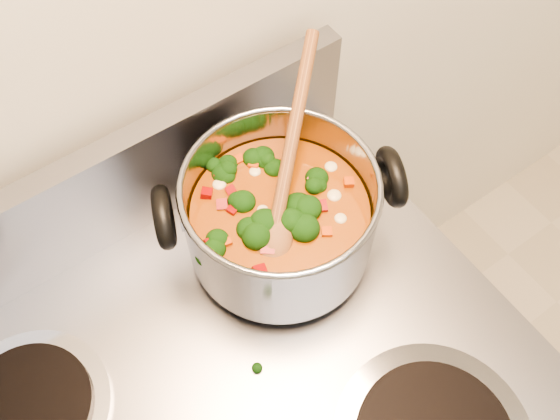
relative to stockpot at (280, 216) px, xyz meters
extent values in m
cube|color=gray|center=(-0.18, 0.14, 0.00)|extent=(0.73, 0.03, 0.16)
cylinder|color=#A5A5AD|center=(-0.35, -0.01, -0.07)|extent=(0.18, 0.18, 0.01)
cylinder|color=black|center=(-0.35, -0.01, -0.06)|extent=(0.14, 0.14, 0.01)
cylinder|color=#A5A5AD|center=(0.00, -0.01, -0.07)|extent=(0.18, 0.18, 0.01)
cylinder|color=black|center=(0.00, -0.01, -0.06)|extent=(0.14, 0.14, 0.01)
cylinder|color=gray|center=(0.00, 0.00, 0.00)|extent=(0.23, 0.23, 0.12)
torus|color=gray|center=(0.00, 0.00, 0.07)|extent=(0.23, 0.23, 0.01)
cylinder|color=#8E4B0C|center=(0.00, 0.00, -0.02)|extent=(0.21, 0.21, 0.07)
torus|color=black|center=(-0.12, 0.05, 0.04)|extent=(0.05, 0.08, 0.08)
torus|color=black|center=(0.12, -0.05, 0.04)|extent=(0.05, 0.08, 0.08)
ellipsoid|color=black|center=(-0.03, -0.09, 0.02)|extent=(0.04, 0.04, 0.03)
ellipsoid|color=black|center=(-0.04, 0.07, 0.02)|extent=(0.04, 0.04, 0.03)
ellipsoid|color=black|center=(0.03, 0.01, 0.02)|extent=(0.04, 0.04, 0.03)
ellipsoid|color=black|center=(-0.04, 0.06, 0.02)|extent=(0.04, 0.04, 0.03)
ellipsoid|color=black|center=(0.06, 0.07, 0.02)|extent=(0.04, 0.04, 0.03)
ellipsoid|color=black|center=(0.06, 0.05, 0.02)|extent=(0.04, 0.04, 0.03)
ellipsoid|color=black|center=(0.05, -0.03, 0.02)|extent=(0.04, 0.04, 0.03)
ellipsoid|color=black|center=(-0.04, 0.08, 0.02)|extent=(0.04, 0.04, 0.03)
ellipsoid|color=black|center=(0.05, -0.06, 0.02)|extent=(0.04, 0.04, 0.03)
ellipsoid|color=black|center=(0.04, 0.06, 0.02)|extent=(0.04, 0.04, 0.03)
ellipsoid|color=black|center=(-0.05, 0.00, 0.02)|extent=(0.04, 0.04, 0.03)
ellipsoid|color=#8E050B|center=(0.04, 0.04, 0.02)|extent=(0.01, 0.01, 0.01)
ellipsoid|color=#8E050B|center=(-0.05, 0.05, 0.02)|extent=(0.01, 0.01, 0.01)
ellipsoid|color=#8E050B|center=(0.00, -0.08, 0.02)|extent=(0.01, 0.01, 0.01)
ellipsoid|color=#8E050B|center=(0.03, 0.01, 0.02)|extent=(0.01, 0.01, 0.01)
ellipsoid|color=#8E050B|center=(0.02, -0.05, 0.02)|extent=(0.01, 0.01, 0.01)
ellipsoid|color=#8E050B|center=(0.06, 0.01, 0.02)|extent=(0.01, 0.01, 0.01)
ellipsoid|color=#8E050B|center=(-0.04, -0.05, 0.02)|extent=(0.01, 0.01, 0.01)
ellipsoid|color=#8E050B|center=(0.05, -0.02, 0.02)|extent=(0.01, 0.01, 0.01)
ellipsoid|color=#8E050B|center=(-0.01, 0.04, 0.02)|extent=(0.01, 0.01, 0.01)
ellipsoid|color=#8E050B|center=(0.03, 0.02, 0.02)|extent=(0.01, 0.01, 0.01)
ellipsoid|color=#8E050B|center=(0.04, 0.07, 0.02)|extent=(0.01, 0.01, 0.01)
ellipsoid|color=#AC3909|center=(0.03, -0.05, 0.02)|extent=(0.01, 0.01, 0.01)
ellipsoid|color=#AC3909|center=(0.08, -0.03, 0.02)|extent=(0.01, 0.01, 0.01)
ellipsoid|color=#AC3909|center=(-0.01, 0.00, 0.02)|extent=(0.01, 0.01, 0.01)
ellipsoid|color=#AC3909|center=(-0.03, -0.06, 0.02)|extent=(0.01, 0.01, 0.01)
ellipsoid|color=#AC3909|center=(0.00, 0.07, 0.02)|extent=(0.01, 0.01, 0.01)
ellipsoid|color=#AC3909|center=(-0.03, -0.06, 0.02)|extent=(0.01, 0.01, 0.01)
ellipsoid|color=#AC3909|center=(0.01, -0.08, 0.02)|extent=(0.01, 0.01, 0.01)
ellipsoid|color=#AC3909|center=(0.03, 0.00, 0.02)|extent=(0.01, 0.01, 0.01)
ellipsoid|color=#AC3909|center=(0.01, 0.08, 0.02)|extent=(0.01, 0.01, 0.01)
ellipsoid|color=beige|center=(-0.03, -0.05, 0.02)|extent=(0.02, 0.02, 0.01)
ellipsoid|color=beige|center=(-0.02, 0.00, 0.02)|extent=(0.02, 0.02, 0.01)
ellipsoid|color=beige|center=(0.04, 0.08, 0.02)|extent=(0.02, 0.02, 0.01)
ellipsoid|color=beige|center=(0.00, 0.09, 0.02)|extent=(0.02, 0.02, 0.01)
ellipsoid|color=beige|center=(0.03, -0.06, 0.02)|extent=(0.02, 0.02, 0.01)
ellipsoid|color=beige|center=(-0.04, 0.01, 0.02)|extent=(0.02, 0.02, 0.01)
ellipsoid|color=beige|center=(-0.01, -0.07, 0.02)|extent=(0.02, 0.02, 0.01)
ellipsoid|color=beige|center=(-0.03, 0.06, 0.02)|extent=(0.02, 0.02, 0.01)
ellipsoid|color=beige|center=(0.06, -0.03, 0.02)|extent=(0.02, 0.02, 0.01)
ellipsoid|color=brown|center=(-0.03, -0.03, 0.01)|extent=(0.09, 0.09, 0.04)
cylinder|color=brown|center=(0.06, 0.05, 0.06)|extent=(0.20, 0.19, 0.11)
ellipsoid|color=black|center=(-0.04, 0.12, -0.07)|extent=(0.01, 0.01, 0.01)
ellipsoid|color=black|center=(0.13, 0.08, -0.07)|extent=(0.01, 0.01, 0.01)
ellipsoid|color=black|center=(0.06, 0.12, -0.07)|extent=(0.01, 0.01, 0.01)
ellipsoid|color=black|center=(0.17, 0.01, -0.07)|extent=(0.01, 0.01, 0.01)
camera|label=1|loc=(-0.22, -0.32, 0.64)|focal=40.00mm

